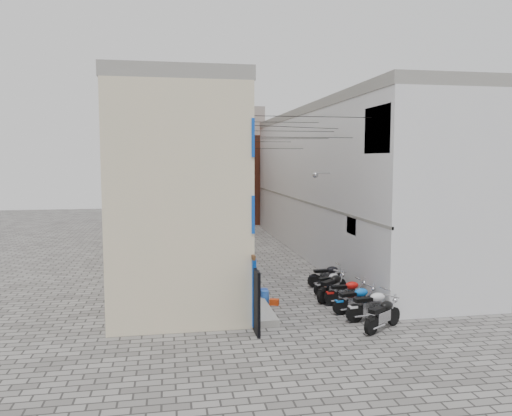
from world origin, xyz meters
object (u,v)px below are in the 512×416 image
person_a (243,269)px  motorcycle_a (383,313)px  red_crate (274,302)px  motorcycle_g (328,274)px  water_jug_far (264,295)px  motorcycle_e (333,285)px  motorcycle_d (347,291)px  water_jug_near (265,297)px  motorcycle_b (372,304)px  person_b (249,280)px  motorcycle_f (330,282)px  motorcycle_c (356,298)px

person_a → motorcycle_a: bearing=-161.6°
person_a → red_crate: (1.03, -1.62, -1.03)m
person_a → red_crate: bearing=-167.5°
motorcycle_g → water_jug_far: size_ratio=3.64×
motorcycle_e → red_crate: size_ratio=5.78×
motorcycle_d → motorcycle_g: bearing=173.1°
motorcycle_d → water_jug_near: 3.35m
motorcycle_b → water_jug_far: motorcycle_b is taller
person_b → water_jug_far: person_b is taller
motorcycle_b → motorcycle_e: bearing=-178.8°
motorcycle_g → motorcycle_d: bearing=-7.5°
motorcycle_a → water_jug_far: 5.35m
motorcycle_b → motorcycle_f: size_ratio=1.17×
motorcycle_c → red_crate: (-2.87, 1.59, -0.46)m
motorcycle_f → person_a: bearing=-119.8°
motorcycle_e → water_jug_far: size_ratio=3.96×
motorcycle_b → water_jug_far: 4.64m
motorcycle_b → motorcycle_d: motorcycle_b is taller
motorcycle_c → water_jug_far: 3.87m
water_jug_near → motorcycle_e: bearing=0.0°
water_jug_near → person_b: bearing=-147.6°
motorcycle_d → water_jug_far: (-3.25, 1.02, -0.30)m
motorcycle_a → person_b: (-4.13, 3.38, 0.54)m
motorcycle_g → water_jug_far: (-3.40, -1.91, -0.30)m
motorcycle_g → person_a: 4.23m
motorcycle_e → water_jug_near: bearing=-129.3°
motorcycle_b → water_jug_far: size_ratio=3.96×
motorcycle_e → motorcycle_d: bearing=-13.5°
motorcycle_a → person_a: bearing=-175.7°
motorcycle_a → motorcycle_e: bearing=153.5°
person_b → motorcycle_f: bearing=-55.0°
motorcycle_e → water_jug_far: motorcycle_e is taller
red_crate → motorcycle_f: bearing=24.7°
motorcycle_c → motorcycle_d: size_ratio=1.01×
motorcycle_c → motorcycle_e: 1.90m
person_a → motorcycle_e: bearing=-130.3°
motorcycle_a → water_jug_far: size_ratio=3.84×
motorcycle_c → motorcycle_e: motorcycle_e is taller
motorcycle_d → red_crate: 2.99m
motorcycle_d → person_a: 4.50m
red_crate → water_jug_near: bearing=139.4°
motorcycle_c → water_jug_far: bearing=-134.5°
motorcycle_e → person_a: 3.87m
person_b → water_jug_far: (0.74, 0.75, -0.87)m
motorcycle_f → motorcycle_b: bearing=-19.8°
motorcycle_d → motorcycle_f: (-0.13, 1.74, -0.04)m
motorcycle_a → motorcycle_g: 6.04m
motorcycle_g → person_a: size_ratio=1.09×
motorcycle_g → motorcycle_f: bearing=-18.0°
motorcycle_e → motorcycle_a: bearing=-31.8°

